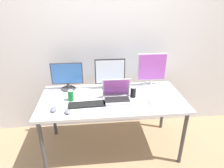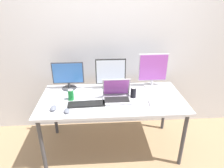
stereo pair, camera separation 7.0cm
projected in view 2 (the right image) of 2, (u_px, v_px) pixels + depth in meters
name	position (u px, v px, depth m)	size (l,w,h in m)	color
ground_plane	(112.00, 146.00, 2.67)	(16.00, 16.00, 0.00)	#9E7F5B
wall_back	(109.00, 40.00, 2.66)	(7.00, 0.08, 2.60)	silver
work_desk	(112.00, 102.00, 2.39)	(1.69, 0.81, 0.74)	#424247
monitor_left	(68.00, 75.00, 2.51)	(0.39, 0.18, 0.35)	#38383D
monitor_center	(111.00, 74.00, 2.51)	(0.38, 0.20, 0.40)	black
monitor_right	(153.00, 70.00, 2.56)	(0.38, 0.21, 0.44)	silver
laptop_silver	(117.00, 95.00, 2.31)	(0.32, 0.25, 0.25)	#B7B7BC
keyboard_main	(86.00, 104.00, 2.21)	(0.41, 0.12, 0.02)	black
keyboard_aux	(168.00, 103.00, 2.22)	(0.42, 0.14, 0.02)	white
mouse_by_keyboard	(67.00, 111.00, 2.07)	(0.06, 0.09, 0.03)	slate
mouse_by_laptop	(53.00, 108.00, 2.11)	(0.07, 0.10, 0.04)	slate
soda_can_near_keyboard	(71.00, 95.00, 2.30)	(0.07, 0.07, 0.13)	#197F33
soda_can_by_laptop	(133.00, 92.00, 2.35)	(0.07, 0.07, 0.13)	black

